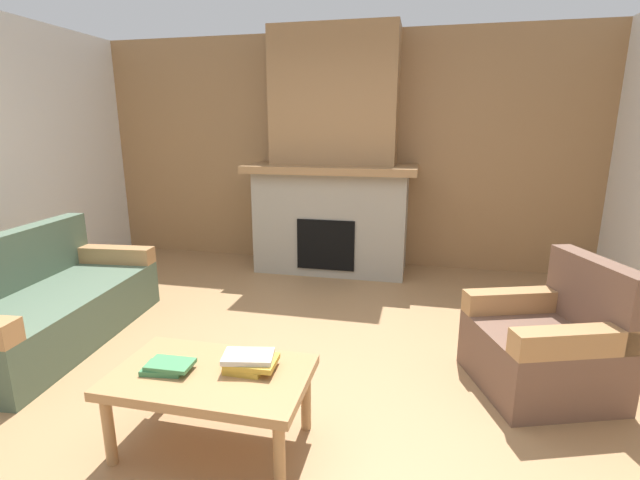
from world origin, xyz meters
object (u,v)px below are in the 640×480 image
(coffee_table, at_px, (211,381))
(couch, at_px, (45,306))
(fireplace, at_px, (333,170))
(armchair, at_px, (548,345))

(coffee_table, bearing_deg, couch, 155.19)
(fireplace, height_order, armchair, fireplace)
(coffee_table, bearing_deg, fireplace, 89.96)
(coffee_table, bearing_deg, armchair, 28.27)
(armchair, bearing_deg, couch, -177.63)
(couch, xyz_separation_m, coffee_table, (1.82, -0.84, 0.09))
(fireplace, bearing_deg, coffee_table, -90.04)
(armchair, distance_m, coffee_table, 2.09)
(fireplace, bearing_deg, armchair, -50.20)
(armchair, bearing_deg, coffee_table, -151.73)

